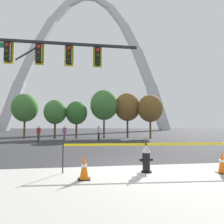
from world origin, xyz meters
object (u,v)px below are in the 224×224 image
(monument_arch, at_px, (89,69))
(pedestrian_standing_center, at_px, (64,133))
(fire_hydrant, at_px, (146,159))
(traffic_cone_by_hydrant, at_px, (222,163))
(pedestrian_walking_left, at_px, (99,133))
(pedestrian_walking_right, at_px, (39,133))
(traffic_cone_mid_sidewalk, at_px, (84,167))
(traffic_signal_gantry, at_px, (29,66))

(monument_arch, distance_m, pedestrian_standing_center, 50.67)
(fire_hydrant, relative_size, traffic_cone_by_hydrant, 1.36)
(pedestrian_standing_center, bearing_deg, fire_hydrant, -74.58)
(pedestrian_walking_left, bearing_deg, pedestrian_walking_right, -174.77)
(traffic_cone_by_hydrant, height_order, pedestrian_standing_center, pedestrian_standing_center)
(traffic_cone_mid_sidewalk, xyz_separation_m, pedestrian_walking_left, (1.64, 15.74, 0.46))
(traffic_signal_gantry, distance_m, pedestrian_walking_right, 12.29)
(traffic_cone_by_hydrant, xyz_separation_m, pedestrian_standing_center, (-6.62, 15.51, 0.46))
(traffic_cone_mid_sidewalk, distance_m, pedestrian_walking_left, 15.84)
(traffic_signal_gantry, bearing_deg, pedestrian_walking_left, 70.81)
(traffic_signal_gantry, height_order, monument_arch, monument_arch)
(traffic_signal_gantry, distance_m, monument_arch, 60.78)
(monument_arch, bearing_deg, traffic_signal_gantry, -94.21)
(fire_hydrant, xyz_separation_m, traffic_cone_by_hydrant, (2.49, -0.52, -0.11))
(traffic_signal_gantry, relative_size, pedestrian_walking_left, 4.92)
(traffic_signal_gantry, bearing_deg, pedestrian_standing_center, 87.28)
(pedestrian_walking_right, bearing_deg, pedestrian_standing_center, 10.01)
(traffic_cone_by_hydrant, xyz_separation_m, traffic_signal_gantry, (-7.20, 3.48, 4.05))
(monument_arch, height_order, pedestrian_standing_center, monument_arch)
(fire_hydrant, bearing_deg, pedestrian_walking_right, 114.69)
(traffic_cone_mid_sidewalk, bearing_deg, pedestrian_walking_right, 106.75)
(pedestrian_standing_center, bearing_deg, traffic_signal_gantry, -92.72)
(traffic_signal_gantry, xyz_separation_m, pedestrian_walking_left, (4.23, 12.15, -3.59))
(pedestrian_walking_right, bearing_deg, fire_hydrant, -65.31)
(fire_hydrant, relative_size, pedestrian_walking_right, 0.62)
(monument_arch, xyz_separation_m, pedestrian_standing_center, (-3.71, -46.19, -20.51))
(pedestrian_standing_center, bearing_deg, pedestrian_walking_right, -169.99)
(traffic_signal_gantry, bearing_deg, monument_arch, 85.79)
(monument_arch, distance_m, pedestrian_walking_left, 50.43)
(traffic_cone_mid_sidewalk, relative_size, pedestrian_walking_right, 0.46)
(fire_hydrant, height_order, pedestrian_walking_left, pedestrian_walking_left)
(traffic_signal_gantry, xyz_separation_m, pedestrian_standing_center, (0.57, 12.03, -3.59))
(pedestrian_walking_left, bearing_deg, monument_arch, 89.94)
(monument_arch, relative_size, pedestrian_standing_center, 36.32)
(traffic_cone_by_hydrant, distance_m, pedestrian_standing_center, 16.87)
(traffic_cone_mid_sidewalk, bearing_deg, traffic_cone_by_hydrant, 1.41)
(pedestrian_standing_center, bearing_deg, monument_arch, 85.41)
(monument_arch, bearing_deg, pedestrian_standing_center, -94.59)
(traffic_cone_by_hydrant, bearing_deg, monument_arch, 92.70)
(traffic_cone_mid_sidewalk, distance_m, pedestrian_standing_center, 15.76)
(fire_hydrant, bearing_deg, pedestrian_standing_center, 105.42)
(fire_hydrant, xyz_separation_m, pedestrian_walking_left, (-0.48, 15.11, 0.35))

